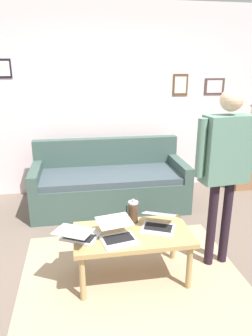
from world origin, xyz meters
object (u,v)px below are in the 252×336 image
(french_press, at_px, (133,212))
(person_standing, at_px, (226,158))
(couch, at_px, (110,184))
(laptop_center, at_px, (117,233))
(coffee_table, at_px, (133,238))
(side_shelf, at_px, (246,160))
(laptop_left, at_px, (158,224))
(laptop_right, at_px, (78,235))
(flower_vase, at_px, (251,123))

(french_press, distance_m, person_standing, 0.96)
(couch, distance_m, laptop_center, 1.66)
(coffee_table, distance_m, french_press, 0.26)
(coffee_table, height_order, side_shelf, side_shelf)
(couch, bearing_deg, laptop_left, 99.85)
(laptop_right, height_order, person_standing, person_standing)
(coffee_table, bearing_deg, french_press, -101.45)
(laptop_center, bearing_deg, coffee_table, -153.18)
(couch, relative_size, laptop_left, 5.21)
(couch, relative_size, person_standing, 1.21)
(coffee_table, distance_m, laptop_center, 0.19)
(coffee_table, xyz_separation_m, side_shelf, (-2.16, -1.91, 0.04))
(couch, height_order, coffee_table, couch)
(side_shelf, height_order, flower_vase, flower_vase)
(french_press, bearing_deg, side_shelf, -141.13)
(laptop_left, height_order, person_standing, person_standing)
(couch, height_order, laptop_right, couch)
(laptop_left, relative_size, french_press, 1.68)
(laptop_left, xyz_separation_m, laptop_center, (0.38, 0.11, 0.00))
(laptop_center, xyz_separation_m, laptop_right, (0.33, -0.03, -0.00))
(laptop_center, relative_size, flower_vase, 0.95)
(laptop_right, distance_m, flower_vase, 3.32)
(laptop_center, xyz_separation_m, person_standing, (-0.99, -0.17, 0.56))
(laptop_center, bearing_deg, couch, -94.12)
(french_press, xyz_separation_m, flower_vase, (-2.13, -1.71, 0.46))
(coffee_table, xyz_separation_m, french_press, (-0.04, -0.20, 0.16))
(laptop_right, distance_m, french_press, 0.56)
(side_shelf, relative_size, person_standing, 0.53)
(couch, xyz_separation_m, laptop_center, (0.12, 1.65, 0.20))
(laptop_right, distance_m, person_standing, 1.44)
(couch, bearing_deg, person_standing, 120.54)
(coffee_table, height_order, laptop_left, laptop_left)
(coffee_table, xyz_separation_m, laptop_right, (0.47, 0.04, 0.10))
(side_shelf, relative_size, flower_vase, 2.09)
(coffee_table, bearing_deg, laptop_right, 4.59)
(couch, distance_m, laptop_right, 1.68)
(couch, xyz_separation_m, coffee_table, (-0.02, 1.57, 0.10))
(laptop_left, height_order, laptop_right, laptop_left)
(laptop_right, height_order, flower_vase, flower_vase)
(person_standing, bearing_deg, french_press, -7.18)
(french_press, relative_size, flower_vase, 0.55)
(laptop_left, distance_m, person_standing, 0.83)
(laptop_center, bearing_deg, laptop_right, -6.07)
(flower_vase, bearing_deg, coffee_table, 41.37)
(flower_vase, bearing_deg, laptop_right, 36.43)
(side_shelf, xyz_separation_m, person_standing, (1.32, 1.81, 0.63))
(french_press, bearing_deg, coffee_table, 78.55)
(coffee_table, height_order, flower_vase, flower_vase)
(laptop_right, bearing_deg, person_standing, -174.24)
(laptop_right, bearing_deg, flower_vase, -143.57)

